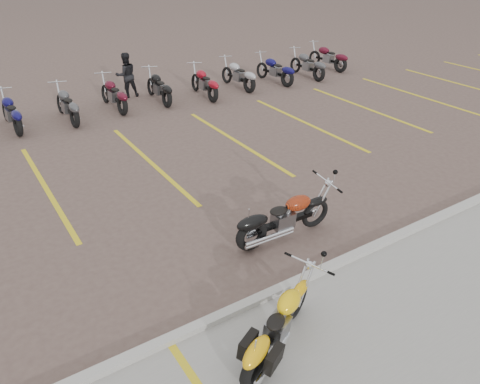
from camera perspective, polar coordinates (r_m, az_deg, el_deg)
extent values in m
plane|color=brown|center=(9.61, -1.31, -5.03)|extent=(100.00, 100.00, 0.00)
cube|color=#ADAAA3|center=(8.28, 6.13, -11.19)|extent=(60.00, 0.18, 0.12)
torus|color=black|center=(7.61, 6.73, -13.19)|extent=(0.58, 0.36, 0.60)
torus|color=black|center=(6.71, 1.43, -20.37)|extent=(0.63, 0.43, 0.63)
cube|color=black|center=(7.10, 4.31, -16.26)|extent=(1.11, 0.64, 0.09)
cube|color=slate|center=(7.03, 4.16, -16.18)|extent=(0.47, 0.42, 0.31)
ellipsoid|color=yellow|center=(7.04, 5.36, -13.07)|extent=(0.61, 0.50, 0.27)
ellipsoid|color=black|center=(6.79, 3.77, -15.40)|extent=(0.43, 0.37, 0.11)
torus|color=black|center=(9.75, 9.01, -2.64)|extent=(0.65, 0.13, 0.64)
torus|color=black|center=(8.98, 1.32, -5.30)|extent=(0.69, 0.20, 0.68)
cube|color=black|center=(9.31, 5.35, -3.62)|extent=(1.29, 0.17, 0.10)
cube|color=slate|center=(9.25, 5.12, -3.40)|extent=(0.43, 0.31, 0.34)
ellipsoid|color=black|center=(9.27, 6.85, -1.28)|extent=(0.59, 0.34, 0.30)
ellipsoid|color=black|center=(9.05, 4.52, -2.25)|extent=(0.40, 0.27, 0.12)
imported|color=black|center=(18.13, -13.70, 13.68)|extent=(0.82, 0.66, 1.62)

